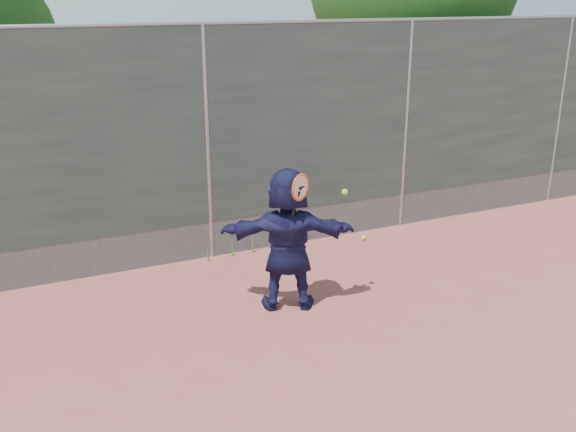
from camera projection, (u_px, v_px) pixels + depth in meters
name	position (u px, v px, depth m)	size (l,w,h in m)	color
ground	(337.00, 396.00, 5.60)	(80.00, 80.00, 0.00)	#9E4C42
player	(288.00, 239.00, 6.98)	(1.49, 0.47, 1.61)	#17163E
ball_ground	(363.00, 238.00, 9.16)	(0.07, 0.07, 0.07)	#CED62F
fence	(207.00, 140.00, 8.10)	(20.00, 0.06, 3.03)	#38423D
swing_action	(305.00, 189.00, 6.66)	(0.75, 0.20, 0.51)	#D54A14
weed_clump	(235.00, 246.00, 8.59)	(0.68, 0.07, 0.30)	#387226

